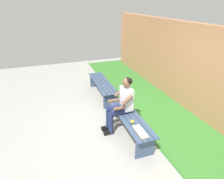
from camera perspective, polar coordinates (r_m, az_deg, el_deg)
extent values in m
cube|color=#9E9E99|center=(5.11, -10.29, -8.56)|extent=(10.00, 7.00, 0.04)
cube|color=#387A2D|center=(5.91, 14.11, -3.66)|extent=(9.00, 2.22, 0.03)
cube|color=#B27A51|center=(5.45, 23.27, 5.43)|extent=(9.50, 0.24, 2.27)
cube|color=#384C6B|center=(4.33, 7.27, -7.46)|extent=(1.76, 0.12, 0.02)
cube|color=#384C6B|center=(4.29, 5.87, -7.75)|extent=(1.76, 0.12, 0.02)
cube|color=#384C6B|center=(4.25, 4.44, -8.04)|extent=(1.76, 0.12, 0.02)
cube|color=#384C6B|center=(4.21, 2.98, -8.33)|extent=(1.76, 0.12, 0.02)
cube|color=#384C6B|center=(3.87, 9.76, -16.51)|extent=(0.03, 0.40, 0.45)
cube|color=#384C6B|center=(4.99, 1.52, -5.72)|extent=(0.03, 0.40, 0.45)
cube|color=#384C6B|center=(6.00, -1.33, 2.29)|extent=(1.81, 0.12, 0.02)
cube|color=#384C6B|center=(5.97, -2.38, 2.15)|extent=(1.81, 0.12, 0.02)
cube|color=#384C6B|center=(5.94, -3.45, 2.00)|extent=(1.81, 0.12, 0.02)
cube|color=#384C6B|center=(5.91, -4.53, 1.86)|extent=(1.81, 0.12, 0.02)
cube|color=#384C6B|center=(5.38, -0.49, -3.30)|extent=(0.03, 0.40, 0.45)
cube|color=#384C6B|center=(6.75, -4.77, 2.68)|extent=(0.03, 0.40, 0.45)
cube|color=silver|center=(4.29, 4.31, -2.58)|extent=(0.34, 0.20, 0.50)
sphere|color=brown|center=(4.13, 4.35, 2.09)|extent=(0.20, 0.20, 0.20)
ellipsoid|color=black|center=(4.13, 4.74, 2.52)|extent=(0.20, 0.19, 0.15)
cylinder|color=navy|center=(4.27, 2.22, -6.51)|extent=(0.13, 0.40, 0.13)
cylinder|color=navy|center=(4.41, 1.35, -5.37)|extent=(0.13, 0.40, 0.13)
cylinder|color=navy|center=(4.36, -0.32, -10.00)|extent=(0.11, 0.11, 0.54)
cube|color=black|center=(4.48, -1.06, -12.60)|extent=(0.10, 0.22, 0.07)
cylinder|color=navy|center=(4.50, -1.09, -8.76)|extent=(0.11, 0.11, 0.54)
cube|color=black|center=(4.62, -1.79, -11.32)|extent=(0.10, 0.22, 0.07)
cylinder|color=brown|center=(4.06, 4.49, -3.17)|extent=(0.08, 0.28, 0.23)
cylinder|color=brown|center=(4.12, 2.19, -5.55)|extent=(0.07, 0.26, 0.07)
cylinder|color=brown|center=(4.40, 2.29, -0.76)|extent=(0.08, 0.28, 0.23)
cylinder|color=brown|center=(4.41, 0.47, -3.34)|extent=(0.07, 0.26, 0.07)
sphere|color=gold|center=(4.02, 6.03, -9.39)|extent=(0.08, 0.08, 0.08)
cube|color=white|center=(3.74, 9.10, -13.05)|extent=(0.20, 0.15, 0.02)
cube|color=white|center=(3.89, 7.68, -11.32)|extent=(0.20, 0.15, 0.02)
cube|color=#BF8C1E|center=(3.82, 8.37, -12.28)|extent=(0.41, 0.16, 0.01)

